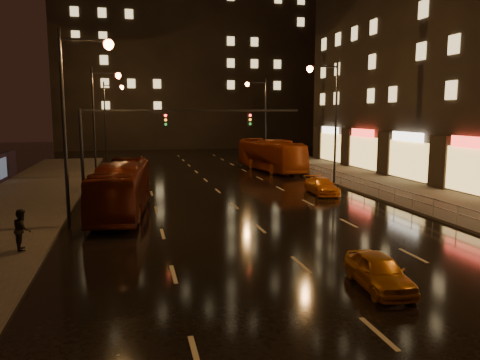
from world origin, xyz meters
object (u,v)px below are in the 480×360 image
at_px(bus_red, 122,188).
at_px(bus_curb, 270,155).
at_px(taxi_near, 379,271).
at_px(pedestrian_b, 22,229).
at_px(taxi_far, 321,186).

relative_size(bus_red, bus_curb, 0.94).
distance_m(taxi_near, pedestrian_b, 14.56).
xyz_separation_m(bus_red, bus_curb, (14.63, 17.94, 0.10)).
bearing_deg(taxi_far, bus_curb, 90.68).
bearing_deg(pedestrian_b, bus_curb, -47.12).
distance_m(bus_red, taxi_near, 16.82).
bearing_deg(pedestrian_b, taxi_far, -69.87).
height_order(bus_curb, taxi_far, bus_curb).
bearing_deg(bus_curb, taxi_far, -99.66).
bearing_deg(bus_red, bus_curb, 56.71).
distance_m(bus_curb, taxi_far, 14.40).
height_order(bus_red, pedestrian_b, bus_red).
relative_size(taxi_near, taxi_far, 0.85).
bearing_deg(bus_red, taxi_near, -52.96).
bearing_deg(taxi_near, taxi_far, 77.85).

